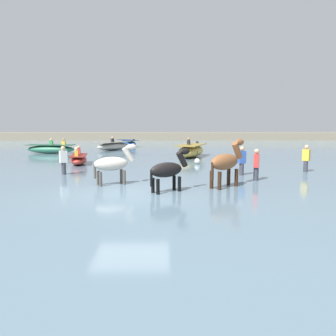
{
  "coord_description": "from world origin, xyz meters",
  "views": [
    {
      "loc": [
        1.1,
        -10.92,
        2.61
      ],
      "look_at": [
        1.23,
        2.65,
        0.85
      ],
      "focal_mm": 36.33,
      "sensor_mm": 36.0,
      "label": 1
    }
  ],
  "objects_px": {
    "horse_flank_pinto": "(113,165)",
    "person_wading_mid": "(306,161)",
    "person_spectator_far": "(242,164)",
    "channel_buoy": "(197,161)",
    "boat_far_inshore": "(79,159)",
    "person_wading_close": "(64,163)",
    "horse_lead_black": "(168,171)",
    "boat_mid_channel": "(51,149)",
    "boat_near_starboard": "(191,151)",
    "horse_trailing_chestnut": "(226,163)",
    "person_onlooker_right": "(256,168)",
    "boat_distant_west": "(114,146)",
    "boat_near_port": "(128,143)"
  },
  "relations": [
    {
      "from": "horse_lead_black",
      "to": "horse_trailing_chestnut",
      "type": "relative_size",
      "value": 0.86
    },
    {
      "from": "horse_flank_pinto",
      "to": "channel_buoy",
      "type": "relative_size",
      "value": 2.51
    },
    {
      "from": "horse_lead_black",
      "to": "horse_trailing_chestnut",
      "type": "xyz_separation_m",
      "value": [
        2.08,
        0.84,
        0.16
      ]
    },
    {
      "from": "person_wading_mid",
      "to": "channel_buoy",
      "type": "relative_size",
      "value": 2.21
    },
    {
      "from": "horse_flank_pinto",
      "to": "boat_far_inshore",
      "type": "bearing_deg",
      "value": 114.14
    },
    {
      "from": "horse_flank_pinto",
      "to": "horse_trailing_chestnut",
      "type": "bearing_deg",
      "value": -7.22
    },
    {
      "from": "horse_lead_black",
      "to": "boat_mid_channel",
      "type": "relative_size",
      "value": 0.46
    },
    {
      "from": "horse_trailing_chestnut",
      "to": "boat_near_starboard",
      "type": "relative_size",
      "value": 0.49
    },
    {
      "from": "horse_lead_black",
      "to": "boat_far_inshore",
      "type": "distance_m",
      "value": 9.37
    },
    {
      "from": "person_spectator_far",
      "to": "boat_far_inshore",
      "type": "bearing_deg",
      "value": 152.9
    },
    {
      "from": "person_spectator_far",
      "to": "channel_buoy",
      "type": "distance_m",
      "value": 4.57
    },
    {
      "from": "horse_flank_pinto",
      "to": "person_wading_mid",
      "type": "relative_size",
      "value": 1.14
    },
    {
      "from": "person_spectator_far",
      "to": "channel_buoy",
      "type": "xyz_separation_m",
      "value": [
        -1.56,
        4.28,
        -0.35
      ]
    },
    {
      "from": "boat_far_inshore",
      "to": "person_wading_close",
      "type": "bearing_deg",
      "value": -85.35
    },
    {
      "from": "horse_lead_black",
      "to": "person_wading_close",
      "type": "xyz_separation_m",
      "value": [
        -4.66,
        3.99,
        -0.19
      ]
    },
    {
      "from": "person_onlooker_right",
      "to": "horse_lead_black",
      "type": "bearing_deg",
      "value": -147.52
    },
    {
      "from": "boat_near_starboard",
      "to": "person_onlooker_right",
      "type": "height_order",
      "value": "boat_near_starboard"
    },
    {
      "from": "boat_mid_channel",
      "to": "person_onlooker_right",
      "type": "distance_m",
      "value": 17.96
    },
    {
      "from": "boat_far_inshore",
      "to": "channel_buoy",
      "type": "bearing_deg",
      "value": 0.33
    },
    {
      "from": "horse_flank_pinto",
      "to": "person_wading_close",
      "type": "xyz_separation_m",
      "value": [
        -2.62,
        2.62,
        -0.23
      ]
    },
    {
      "from": "boat_near_starboard",
      "to": "person_wading_mid",
      "type": "relative_size",
      "value": 2.57
    },
    {
      "from": "boat_far_inshore",
      "to": "boat_distant_west",
      "type": "bearing_deg",
      "value": 87.83
    },
    {
      "from": "horse_trailing_chestnut",
      "to": "channel_buoy",
      "type": "relative_size",
      "value": 2.8
    },
    {
      "from": "person_wading_mid",
      "to": "person_spectator_far",
      "type": "bearing_deg",
      "value": -162.57
    },
    {
      "from": "boat_near_starboard",
      "to": "boat_mid_channel",
      "type": "height_order",
      "value": "boat_near_starboard"
    },
    {
      "from": "boat_mid_channel",
      "to": "boat_near_starboard",
      "type": "bearing_deg",
      "value": -16.11
    },
    {
      "from": "horse_trailing_chestnut",
      "to": "person_spectator_far",
      "type": "relative_size",
      "value": 1.26
    },
    {
      "from": "boat_distant_west",
      "to": "channel_buoy",
      "type": "bearing_deg",
      "value": -58.96
    },
    {
      "from": "horse_flank_pinto",
      "to": "person_wading_mid",
      "type": "distance_m",
      "value": 9.26
    },
    {
      "from": "horse_flank_pinto",
      "to": "person_wading_close",
      "type": "relative_size",
      "value": 1.14
    },
    {
      "from": "horse_flank_pinto",
      "to": "boat_near_starboard",
      "type": "relative_size",
      "value": 0.44
    },
    {
      "from": "horse_lead_black",
      "to": "horse_flank_pinto",
      "type": "relative_size",
      "value": 0.96
    },
    {
      "from": "boat_mid_channel",
      "to": "horse_lead_black",
      "type": "bearing_deg",
      "value": -59.43
    },
    {
      "from": "boat_near_starboard",
      "to": "boat_distant_west",
      "type": "bearing_deg",
      "value": 134.51
    },
    {
      "from": "horse_flank_pinto",
      "to": "horse_lead_black",
      "type": "bearing_deg",
      "value": -33.75
    },
    {
      "from": "horse_trailing_chestnut",
      "to": "person_onlooker_right",
      "type": "height_order",
      "value": "horse_trailing_chestnut"
    },
    {
      "from": "boat_mid_channel",
      "to": "boat_far_inshore",
      "type": "bearing_deg",
      "value": -61.24
    },
    {
      "from": "horse_lead_black",
      "to": "boat_near_port",
      "type": "bearing_deg",
      "value": 99.49
    },
    {
      "from": "horse_lead_black",
      "to": "person_onlooker_right",
      "type": "xyz_separation_m",
      "value": [
        3.57,
        2.27,
        -0.19
      ]
    },
    {
      "from": "horse_lead_black",
      "to": "person_spectator_far",
      "type": "xyz_separation_m",
      "value": [
        3.3,
        3.68,
        -0.19
      ]
    },
    {
      "from": "boat_far_inshore",
      "to": "person_wading_close",
      "type": "distance_m",
      "value": 3.96
    },
    {
      "from": "horse_trailing_chestnut",
      "to": "boat_mid_channel",
      "type": "relative_size",
      "value": 0.53
    },
    {
      "from": "channel_buoy",
      "to": "boat_near_port",
      "type": "bearing_deg",
      "value": 110.44
    },
    {
      "from": "person_wading_mid",
      "to": "channel_buoy",
      "type": "distance_m",
      "value": 5.84
    },
    {
      "from": "horse_trailing_chestnut",
      "to": "boat_distant_west",
      "type": "bearing_deg",
      "value": 110.72
    },
    {
      "from": "boat_far_inshore",
      "to": "person_onlooker_right",
      "type": "relative_size",
      "value": 1.59
    },
    {
      "from": "boat_mid_channel",
      "to": "person_wading_close",
      "type": "height_order",
      "value": "person_wading_close"
    },
    {
      "from": "horse_lead_black",
      "to": "boat_mid_channel",
      "type": "height_order",
      "value": "horse_lead_black"
    },
    {
      "from": "boat_far_inshore",
      "to": "person_wading_close",
      "type": "relative_size",
      "value": 1.59
    },
    {
      "from": "person_onlooker_right",
      "to": "channel_buoy",
      "type": "relative_size",
      "value": 2.21
    }
  ]
}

